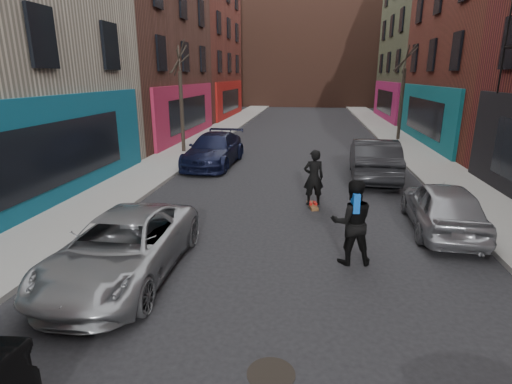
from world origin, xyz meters
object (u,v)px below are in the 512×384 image
(tree_right_far, at_px, (403,85))
(manhole, at_px, (271,374))
(skateboarder, at_px, (314,177))
(pedestrian, at_px, (352,222))
(skateboard, at_px, (312,206))
(tree_left_far, at_px, (181,89))
(parked_left_far, at_px, (122,247))
(parked_left_end, at_px, (214,150))
(parked_right_end, at_px, (374,159))
(parked_right_far, at_px, (443,206))

(tree_right_far, distance_m, manhole, 23.06)
(tree_right_far, height_order, skateboarder, tree_right_far)
(pedestrian, bearing_deg, manhole, 61.82)
(skateboard, xyz_separation_m, pedestrian, (0.84, -3.85, 0.93))
(tree_left_far, height_order, skateboard, tree_left_far)
(tree_left_far, relative_size, manhole, 9.29)
(manhole, bearing_deg, tree_right_far, 74.68)
(tree_left_far, relative_size, tree_right_far, 0.96)
(skateboard, bearing_deg, parked_left_far, -140.16)
(parked_left_end, bearing_deg, parked_right_end, -9.62)
(parked_left_end, bearing_deg, parked_left_far, -84.10)
(parked_right_far, height_order, skateboarder, skateboarder)
(parked_right_far, relative_size, manhole, 5.83)
(tree_left_far, bearing_deg, pedestrian, -57.40)
(parked_right_end, relative_size, skateboarder, 2.79)
(parked_left_far, height_order, skateboard, parked_left_far)
(parked_left_far, height_order, pedestrian, pedestrian)
(tree_left_far, xyz_separation_m, skateboarder, (6.95, -8.33, -2.39))
(tree_right_far, relative_size, skateboard, 8.50)
(parked_left_end, bearing_deg, tree_left_far, 133.94)
(parked_right_end, xyz_separation_m, skateboard, (-2.45, -4.18, -0.77))
(tree_right_far, xyz_separation_m, parked_right_end, (-3.00, -10.15, -2.71))
(parked_right_far, xyz_separation_m, skateboarder, (-3.47, 1.53, 0.30))
(parked_right_end, distance_m, skateboarder, 4.85)
(tree_right_far, xyz_separation_m, parked_left_end, (-10.06, -8.64, -2.79))
(parked_right_far, distance_m, manhole, 7.36)
(tree_left_far, relative_size, parked_left_far, 1.38)
(parked_left_end, xyz_separation_m, skateboarder, (4.61, -5.69, 0.25))
(tree_left_far, relative_size, skateboard, 8.12)
(parked_right_end, distance_m, manhole, 12.23)
(parked_left_far, bearing_deg, tree_left_far, 101.90)
(parked_right_end, relative_size, skateboard, 6.22)
(tree_left_far, height_order, skateboarder, tree_left_far)
(tree_right_far, relative_size, parked_left_far, 1.44)
(tree_right_far, distance_m, parked_left_end, 13.55)
(parked_left_end, height_order, parked_right_end, parked_right_end)
(parked_right_end, height_order, skateboarder, skateboarder)
(tree_right_far, distance_m, parked_right_end, 10.93)
(skateboard, distance_m, pedestrian, 4.05)
(parked_left_far, xyz_separation_m, parked_left_end, (-0.66, 10.84, 0.08))
(manhole, bearing_deg, skateboarder, 85.69)
(tree_left_far, bearing_deg, parked_right_far, -43.41)
(parked_left_end, relative_size, manhole, 7.29)
(parked_left_far, height_order, parked_left_end, parked_left_end)
(parked_left_end, distance_m, pedestrian, 10.99)
(tree_right_far, height_order, parked_left_end, tree_right_far)
(parked_right_far, relative_size, pedestrian, 2.09)
(parked_right_far, bearing_deg, parked_left_far, 29.26)
(manhole, bearing_deg, parked_right_end, 75.66)
(skateboarder, bearing_deg, parked_right_end, -133.00)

